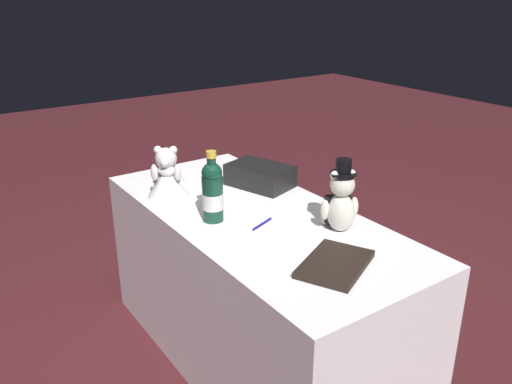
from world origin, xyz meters
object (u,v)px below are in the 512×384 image
object	(u,v)px
guestbook	(335,264)
teddy_bear_bride	(168,174)
gift_case_black	(260,176)
signing_pen	(261,225)
teddy_bear_groom	(340,202)
champagne_bottle	(212,191)

from	to	relation	value
guestbook	teddy_bear_bride	bearing A→B (deg)	-15.90
gift_case_black	teddy_bear_bride	bearing A→B (deg)	70.59
signing_pen	teddy_bear_bride	bearing A→B (deg)	16.78
gift_case_black	guestbook	world-z (taller)	gift_case_black
teddy_bear_bride	signing_pen	size ratio (longest dim) A/B	1.86
teddy_bear_groom	teddy_bear_bride	size ratio (longest dim) A/B	1.20
teddy_bear_groom	champagne_bottle	xyz separation A→B (m)	(0.36, 0.36, 0.01)
guestbook	champagne_bottle	bearing A→B (deg)	-12.00
teddy_bear_bride	signing_pen	bearing A→B (deg)	-163.22
teddy_bear_groom	guestbook	size ratio (longest dim) A/B	1.04
signing_pen	guestbook	world-z (taller)	guestbook
champagne_bottle	guestbook	distance (m)	0.60
champagne_bottle	teddy_bear_bride	bearing A→B (deg)	4.08
champagne_bottle	teddy_bear_groom	bearing A→B (deg)	-134.47
teddy_bear_groom	teddy_bear_bride	world-z (taller)	teddy_bear_groom
teddy_bear_bride	signing_pen	distance (m)	0.55
teddy_bear_bride	gift_case_black	distance (m)	0.44
champagne_bottle	signing_pen	distance (m)	0.24
teddy_bear_bride	champagne_bottle	distance (m)	0.36
gift_case_black	signing_pen	bearing A→B (deg)	145.47
teddy_bear_groom	champagne_bottle	world-z (taller)	champagne_bottle
gift_case_black	guestbook	distance (m)	0.82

